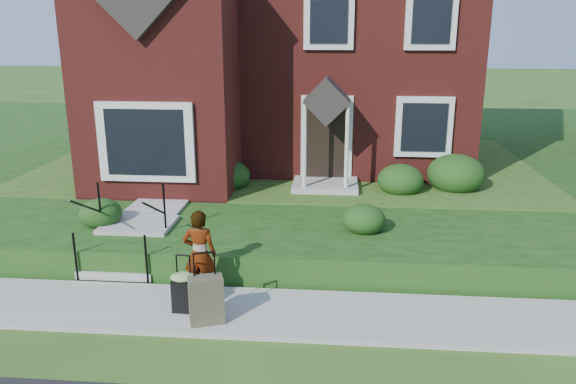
# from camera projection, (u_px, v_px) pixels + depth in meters

# --- Properties ---
(ground) EXTENTS (120.00, 120.00, 0.00)m
(ground) POSITION_uv_depth(u_px,v_px,m) (242.00, 314.00, 9.09)
(ground) COLOR #2D5119
(ground) RESTS_ON ground
(sidewalk) EXTENTS (60.00, 1.60, 0.08)m
(sidewalk) POSITION_uv_depth(u_px,v_px,m) (242.00, 312.00, 9.08)
(sidewalk) COLOR #9E9B93
(sidewalk) RESTS_ON ground
(terrace) EXTENTS (44.00, 20.00, 0.60)m
(terrace) POSITION_uv_depth(u_px,v_px,m) (411.00, 155.00, 19.09)
(terrace) COLOR #153D10
(terrace) RESTS_ON ground
(walkway) EXTENTS (1.20, 6.00, 0.06)m
(walkway) POSITION_uv_depth(u_px,v_px,m) (176.00, 189.00, 13.90)
(walkway) COLOR #9E9B93
(walkway) RESTS_ON terrace
(main_house) EXTENTS (10.40, 10.20, 9.40)m
(main_house) POSITION_uv_depth(u_px,v_px,m) (284.00, 0.00, 16.82)
(main_house) COLOR maroon
(main_house) RESTS_ON terrace
(front_steps) EXTENTS (1.40, 2.02, 1.50)m
(front_steps) POSITION_uv_depth(u_px,v_px,m) (131.00, 240.00, 10.93)
(front_steps) COLOR #9E9B93
(front_steps) RESTS_ON ground
(foundation_shrubs) EXTENTS (10.18, 4.43, 1.03)m
(foundation_shrubs) POSITION_uv_depth(u_px,v_px,m) (276.00, 173.00, 13.68)
(foundation_shrubs) COLOR #163610
(foundation_shrubs) RESTS_ON terrace
(woman) EXTENTS (0.57, 0.38, 1.54)m
(woman) POSITION_uv_depth(u_px,v_px,m) (200.00, 254.00, 9.30)
(woman) COLOR #999999
(woman) RESTS_ON sidewalk
(suitcase_black) EXTENTS (0.41, 0.34, 0.96)m
(suitcase_black) POSITION_uv_depth(u_px,v_px,m) (183.00, 290.00, 8.91)
(suitcase_black) COLOR black
(suitcase_black) RESTS_ON sidewalk
(suitcase_olive) EXTENTS (0.59, 0.44, 1.13)m
(suitcase_olive) POSITION_uv_depth(u_px,v_px,m) (206.00, 300.00, 8.57)
(suitcase_olive) COLOR brown
(suitcase_olive) RESTS_ON sidewalk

